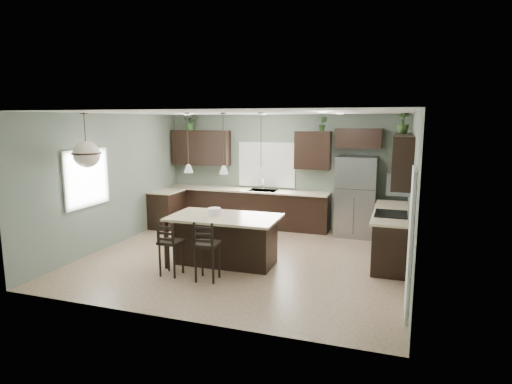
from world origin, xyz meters
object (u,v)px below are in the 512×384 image
(bar_stool_left, at_px, (171,248))
(bar_stool_center, at_px, (207,250))
(refrigerator, at_px, (356,196))
(serving_dish, at_px, (214,212))
(kitchen_island, at_px, (225,241))
(plant_back_left, at_px, (191,122))

(bar_stool_left, relative_size, bar_stool_center, 0.94)
(refrigerator, relative_size, serving_dish, 7.71)
(refrigerator, height_order, bar_stool_left, refrigerator)
(bar_stool_left, bearing_deg, serving_dish, 60.84)
(bar_stool_left, xyz_separation_m, bar_stool_center, (0.70, -0.02, 0.03))
(bar_stool_center, bearing_deg, serving_dish, 101.33)
(kitchen_island, distance_m, plant_back_left, 4.32)
(kitchen_island, relative_size, serving_dish, 8.36)
(refrigerator, bearing_deg, bar_stool_left, -127.01)
(bar_stool_left, bearing_deg, kitchen_island, 51.40)
(bar_stool_center, xyz_separation_m, plant_back_left, (-2.23, 3.85, 2.09))
(refrigerator, height_order, serving_dish, refrigerator)
(serving_dish, bearing_deg, refrigerator, 51.37)
(serving_dish, xyz_separation_m, plant_back_left, (-2.00, 3.04, 1.62))
(kitchen_island, distance_m, bar_stool_center, 0.82)
(kitchen_island, height_order, bar_stool_left, bar_stool_left)
(refrigerator, xyz_separation_m, serving_dish, (-2.28, -2.85, 0.07))
(bar_stool_left, height_order, plant_back_left, plant_back_left)
(refrigerator, distance_m, plant_back_left, 4.60)
(bar_stool_center, bearing_deg, refrigerator, 56.26)
(kitchen_island, bearing_deg, plant_back_left, 124.93)
(plant_back_left, bearing_deg, bar_stool_left, -68.22)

